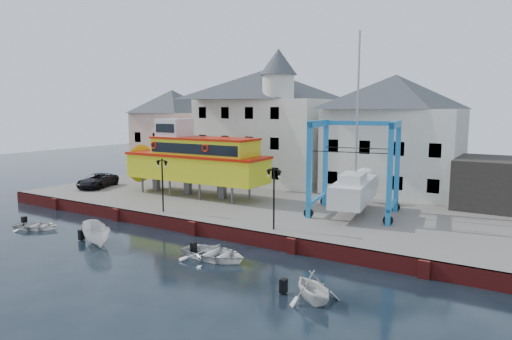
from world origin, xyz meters
The scene contains 16 objects.
ground centered at (0.00, 0.00, 0.00)m, with size 140.00×140.00×0.00m, color black.
hardstanding centered at (0.00, 11.00, 0.50)m, with size 44.00×22.00×1.00m, color #645F56.
quay_wall centered at (0.00, 0.10, 0.50)m, with size 44.00×0.47×1.00m.
building_pink centered at (-18.00, 18.00, 6.15)m, with size 8.00×7.00×10.30m.
building_white_main centered at (-4.87, 18.39, 7.34)m, with size 14.00×8.30×14.00m.
building_white_right centered at (9.00, 19.00, 6.60)m, with size 12.00×8.00×11.20m.
shed_dark centered at (19.00, 17.00, 3.00)m, with size 8.00×7.00×4.00m, color black.
lamp_post_left centered at (-4.00, 1.20, 4.17)m, with size 1.12×0.32×4.20m.
lamp_post_right centered at (6.00, 1.20, 4.17)m, with size 1.12×0.32×4.20m.
tour_boat centered at (-7.02, 7.80, 4.34)m, with size 16.33×4.09×7.09m.
travel_lift centered at (8.92, 8.99, 3.30)m, with size 7.11×9.35×13.76m.
van centered at (-17.53, 5.94, 1.71)m, with size 2.35×5.10×1.42m, color black.
motorboat_a centered at (-4.11, -5.12, 0.00)m, with size 1.55×4.12×1.59m, color white.
motorboat_b centered at (4.45, -3.41, 0.00)m, with size 3.12×4.37×0.91m, color white.
motorboat_c centered at (12.15, -5.83, 0.00)m, with size 2.54×2.95×1.55m, color white.
motorboat_d centered at (-11.17, -4.95, 0.00)m, with size 2.44×3.41×0.71m, color white.
Camera 1 is at (20.70, -24.78, 9.07)m, focal length 32.00 mm.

